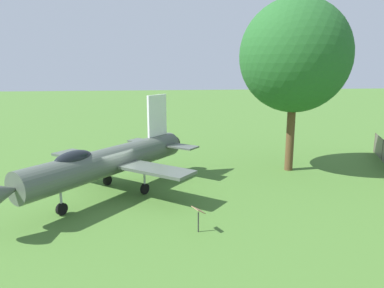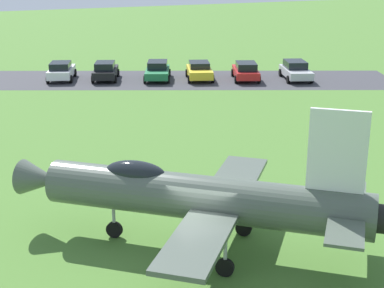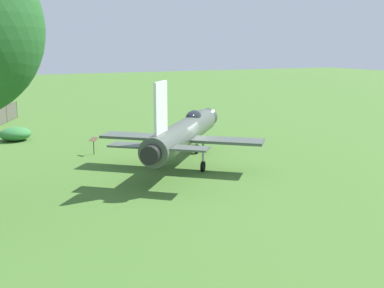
# 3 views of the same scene
# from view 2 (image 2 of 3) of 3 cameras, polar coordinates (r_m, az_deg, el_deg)

# --- Properties ---
(ground_plane) EXTENTS (200.00, 200.00, 0.00)m
(ground_plane) POSITION_cam_2_polar(r_m,az_deg,el_deg) (20.46, 1.13, -10.39)
(ground_plane) COLOR #47722D
(parking_strip) EXTENTS (35.94, 21.58, 0.00)m
(parking_strip) POSITION_cam_2_polar(r_m,az_deg,el_deg) (48.34, -1.43, 6.37)
(parking_strip) COLOR #38383D
(parking_strip) RESTS_ON ground_plane
(display_jet) EXTENTS (11.43, 10.39, 5.36)m
(display_jet) POSITION_cam_2_polar(r_m,az_deg,el_deg) (19.67, 0.17, -5.11)
(display_jet) COLOR #4C564C
(display_jet) RESTS_ON ground_plane
(parked_car_silver) EXTENTS (3.29, 4.82, 1.52)m
(parked_car_silver) POSITION_cam_2_polar(r_m,az_deg,el_deg) (49.08, 10.20, 7.20)
(parked_car_silver) COLOR #B2B5BA
(parked_car_silver) RESTS_ON ground_plane
(parked_car_red) EXTENTS (3.36, 4.72, 1.50)m
(parked_car_red) POSITION_cam_2_polar(r_m,az_deg,el_deg) (48.31, 5.34, 7.22)
(parked_car_red) COLOR red
(parked_car_red) RESTS_ON ground_plane
(parked_car_yellow) EXTENTS (3.15, 4.46, 1.45)m
(parked_car_yellow) POSITION_cam_2_polar(r_m,az_deg,el_deg) (48.27, 0.74, 7.27)
(parked_car_yellow) COLOR gold
(parked_car_yellow) RESTS_ON ground_plane
(parked_car_green) EXTENTS (3.45, 4.75, 1.50)m
(parked_car_green) POSITION_cam_2_polar(r_m,az_deg,el_deg) (48.36, -3.43, 7.28)
(parked_car_green) COLOR #1E6B3D
(parked_car_green) RESTS_ON ground_plane
(parked_car_black) EXTENTS (3.17, 4.45, 1.54)m
(parked_car_black) POSITION_cam_2_polar(r_m,az_deg,el_deg) (48.59, -8.55, 7.18)
(parked_car_black) COLOR black
(parked_car_black) RESTS_ON ground_plane
(parked_car_white) EXTENTS (3.11, 4.45, 1.53)m
(parked_car_white) POSITION_cam_2_polar(r_m,az_deg,el_deg) (49.26, -12.80, 7.08)
(parked_car_white) COLOR silver
(parked_car_white) RESTS_ON ground_plane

